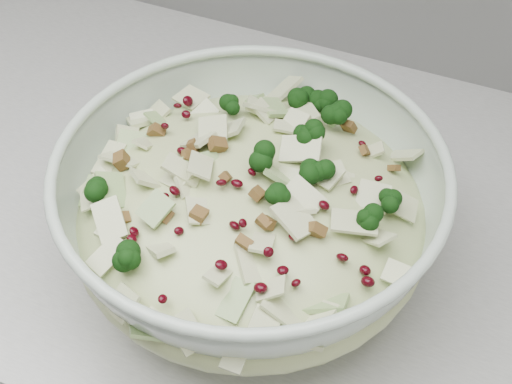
% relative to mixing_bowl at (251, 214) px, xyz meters
% --- Properties ---
extents(counter, '(3.60, 0.60, 0.90)m').
position_rel_mixing_bowl_xyz_m(counter, '(-0.46, 0.10, -0.52)').
color(counter, '#B7B7B2').
rests_on(counter, floor).
extents(mixing_bowl, '(0.40, 0.40, 0.14)m').
position_rel_mixing_bowl_xyz_m(mixing_bowl, '(0.00, 0.00, 0.00)').
color(mixing_bowl, '#B1C2B1').
rests_on(mixing_bowl, counter).
extents(salad, '(0.41, 0.41, 0.14)m').
position_rel_mixing_bowl_xyz_m(salad, '(-0.00, 0.00, 0.02)').
color(salad, '#BFCD8C').
rests_on(salad, mixing_bowl).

